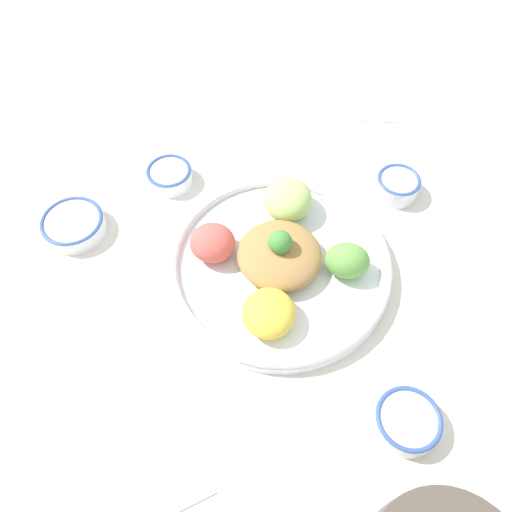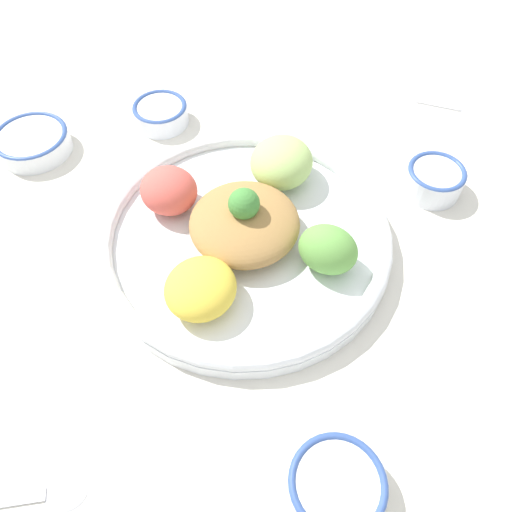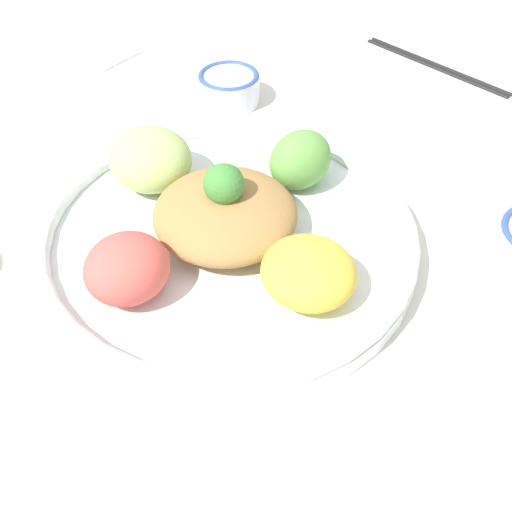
# 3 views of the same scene
# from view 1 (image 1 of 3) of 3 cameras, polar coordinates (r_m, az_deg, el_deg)

# --- Properties ---
(ground_plane) EXTENTS (2.40, 2.40, 0.00)m
(ground_plane) POSITION_cam_1_polar(r_m,az_deg,el_deg) (0.88, 3.79, -1.26)
(ground_plane) COLOR silver
(salad_platter) EXTENTS (0.39, 0.39, 0.10)m
(salad_platter) POSITION_cam_1_polar(r_m,az_deg,el_deg) (0.86, 2.54, -0.28)
(salad_platter) COLOR white
(salad_platter) RESTS_ON ground_plane
(sauce_bowl_red) EXTENTS (0.08, 0.08, 0.04)m
(sauce_bowl_red) POSITION_cam_1_polar(r_m,az_deg,el_deg) (1.00, 15.86, 7.80)
(sauce_bowl_red) COLOR white
(sauce_bowl_red) RESTS_ON ground_plane
(rice_bowl_blue) EXTENTS (0.10, 0.10, 0.04)m
(rice_bowl_blue) POSITION_cam_1_polar(r_m,az_deg,el_deg) (0.78, 16.87, -17.61)
(rice_bowl_blue) COLOR white
(rice_bowl_blue) RESTS_ON ground_plane
(sauce_bowl_dark) EXTENTS (0.09, 0.09, 0.03)m
(sauce_bowl_dark) POSITION_cam_1_polar(r_m,az_deg,el_deg) (1.00, -9.85, 9.10)
(sauce_bowl_dark) COLOR white
(sauce_bowl_dark) RESTS_ON ground_plane
(rice_bowl_plain) EXTENTS (0.11, 0.11, 0.03)m
(rice_bowl_plain) POSITION_cam_1_polar(r_m,az_deg,el_deg) (0.97, -20.13, 3.41)
(rice_bowl_plain) COLOR white
(rice_bowl_plain) RESTS_ON ground_plane
(serving_spoon_main) EXTENTS (0.12, 0.06, 0.01)m
(serving_spoon_main) POSITION_cam_1_polar(r_m,az_deg,el_deg) (1.16, 15.70, 14.74)
(serving_spoon_main) COLOR silver
(serving_spoon_main) RESTS_ON ground_plane
(serving_spoon_extra) EXTENTS (0.12, 0.05, 0.01)m
(serving_spoon_extra) POSITION_cam_1_polar(r_m,az_deg,el_deg) (0.75, -4.86, -25.01)
(serving_spoon_extra) COLOR silver
(serving_spoon_extra) RESTS_ON ground_plane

